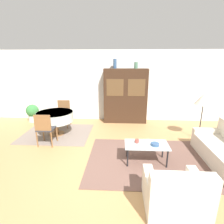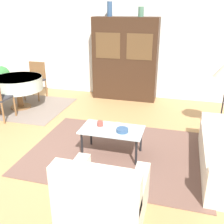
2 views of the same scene
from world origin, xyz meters
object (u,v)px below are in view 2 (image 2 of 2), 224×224
(coffee_table, at_px, (112,132))
(display_cabinet, at_px, (125,59))
(armchair, at_px, (103,196))
(vase_short, at_px, (141,12))
(dining_table, at_px, (18,84))
(bowl, at_px, (122,130))
(vase_tall, at_px, (110,9))
(potted_plant, at_px, (2,77))
(dining_chair_far, at_px, (36,78))
(bowl_small, at_px, (117,125))
(cup, at_px, (100,124))

(coffee_table, bearing_deg, display_cabinet, 98.68)
(armchair, relative_size, coffee_table, 0.93)
(vase_short, bearing_deg, coffee_table, -88.37)
(dining_table, bearing_deg, bowl, -28.36)
(bowl, bearing_deg, vase_tall, 109.25)
(dining_table, distance_m, bowl, 3.24)
(potted_plant, bearing_deg, dining_chair_far, -17.01)
(coffee_table, bearing_deg, dining_chair_far, 139.73)
(display_cabinet, bearing_deg, vase_short, 0.15)
(coffee_table, bearing_deg, bowl_small, 67.71)
(vase_tall, bearing_deg, potted_plant, -176.81)
(coffee_table, height_order, dining_chair_far, dining_chair_far)
(bowl, distance_m, potted_plant, 5.02)
(armchair, bearing_deg, dining_chair_far, 129.03)
(display_cabinet, bearing_deg, vase_tall, 179.87)
(coffee_table, bearing_deg, cup, 163.17)
(armchair, bearing_deg, coffee_table, 101.09)
(dining_table, relative_size, cup, 11.50)
(bowl, relative_size, bowl_small, 1.43)
(armchair, xyz_separation_m, bowl, (-0.09, 1.31, 0.19))
(armchair, relative_size, vase_short, 4.14)
(bowl_small, height_order, potted_plant, potted_plant)
(coffee_table, height_order, bowl_small, bowl_small)
(coffee_table, distance_m, vase_short, 3.34)
(armchair, distance_m, coffee_table, 1.39)
(display_cabinet, distance_m, dining_table, 2.66)
(cup, height_order, bowl_small, cup)
(cup, relative_size, bowl, 0.53)
(display_cabinet, xyz_separation_m, vase_short, (0.35, 0.00, 1.13))
(coffee_table, height_order, bowl, bowl)
(armchair, xyz_separation_m, dining_table, (-2.94, 2.84, 0.30))
(cup, bearing_deg, vase_tall, 102.54)
(dining_chair_far, bearing_deg, display_cabinet, -165.13)
(dining_table, height_order, potted_plant, dining_table)
(armchair, relative_size, display_cabinet, 0.45)
(cup, distance_m, bowl_small, 0.27)
(coffee_table, xyz_separation_m, display_cabinet, (-0.44, 2.86, 0.61))
(dining_chair_far, relative_size, vase_tall, 2.75)
(dining_chair_far, distance_m, bowl, 3.67)
(vase_short, xyz_separation_m, potted_plant, (-3.95, -0.18, -1.77))
(dining_table, bearing_deg, vase_tall, 36.88)
(bowl_small, xyz_separation_m, vase_tall, (-0.89, 2.74, 1.72))
(armchair, height_order, cup, armchair)
(potted_plant, bearing_deg, coffee_table, -33.60)
(coffee_table, xyz_separation_m, bowl_small, (0.05, 0.12, 0.07))
(bowl_small, bearing_deg, vase_tall, 107.98)
(dining_chair_far, distance_m, potted_plant, 1.43)
(armchair, distance_m, display_cabinet, 4.34)
(vase_tall, relative_size, potted_plant, 0.49)
(coffee_table, relative_size, potted_plant, 1.46)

